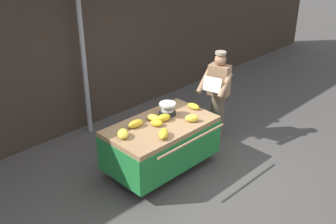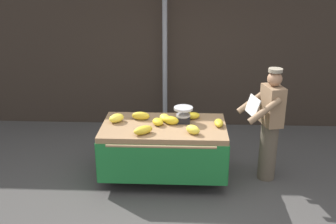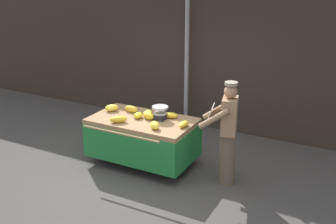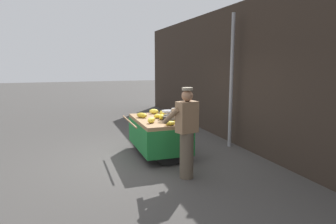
% 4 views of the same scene
% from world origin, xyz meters
% --- Properties ---
extents(ground_plane, '(60.00, 60.00, 0.00)m').
position_xyz_m(ground_plane, '(0.00, 0.00, 0.00)').
color(ground_plane, '#423F3D').
extents(back_wall, '(16.00, 0.24, 3.66)m').
position_xyz_m(back_wall, '(0.00, 2.87, 1.83)').
color(back_wall, '#332821').
rests_on(back_wall, ground).
extents(street_pole, '(0.09, 0.09, 3.37)m').
position_xyz_m(street_pole, '(-0.37, 2.51, 1.69)').
color(street_pole, gray).
rests_on(street_pole, ground).
extents(banana_cart, '(1.83, 1.24, 0.87)m').
position_xyz_m(banana_cart, '(-0.29, 0.55, 0.64)').
color(banana_cart, '#93704C').
rests_on(banana_cart, ground).
extents(weighing_scale, '(0.28, 0.28, 0.24)m').
position_xyz_m(weighing_scale, '(-0.01, 0.68, 0.98)').
color(weighing_scale, black).
rests_on(weighing_scale, banana_cart).
extents(banana_bunch_0, '(0.28, 0.14, 0.12)m').
position_xyz_m(banana_bunch_0, '(-0.65, 0.75, 0.93)').
color(banana_bunch_0, gold).
rests_on(banana_bunch_0, banana_cart).
extents(banana_bunch_1, '(0.13, 0.25, 0.09)m').
position_xyz_m(banana_bunch_1, '(0.51, 0.56, 0.91)').
color(banana_bunch_1, gold).
rests_on(banana_bunch_1, banana_cart).
extents(banana_bunch_2, '(0.22, 0.24, 0.10)m').
position_xyz_m(banana_bunch_2, '(-0.38, 0.55, 0.92)').
color(banana_bunch_2, gold).
rests_on(banana_bunch_2, banana_cart).
extents(banana_bunch_3, '(0.32, 0.29, 0.12)m').
position_xyz_m(banana_bunch_3, '(-0.56, 0.21, 0.92)').
color(banana_bunch_3, gold).
rests_on(banana_bunch_3, banana_cart).
extents(banana_bunch_4, '(0.26, 0.20, 0.12)m').
position_xyz_m(banana_bunch_4, '(-0.18, 0.59, 0.93)').
color(banana_bunch_4, gold).
rests_on(banana_bunch_4, banana_cart).
extents(banana_bunch_5, '(0.21, 0.27, 0.10)m').
position_xyz_m(banana_bunch_5, '(-0.28, 0.73, 0.91)').
color(banana_bunch_5, yellow).
rests_on(banana_bunch_5, banana_cart).
extents(banana_bunch_6, '(0.26, 0.25, 0.12)m').
position_xyz_m(banana_bunch_6, '(0.13, 0.25, 0.93)').
color(banana_bunch_6, yellow).
rests_on(banana_bunch_6, banana_cart).
extents(banana_bunch_7, '(0.29, 0.30, 0.12)m').
position_xyz_m(banana_bunch_7, '(-1.00, 0.64, 0.93)').
color(banana_bunch_7, yellow).
rests_on(banana_bunch_7, banana_cart).
extents(banana_bunch_8, '(0.26, 0.21, 0.10)m').
position_xyz_m(banana_bunch_8, '(0.13, 0.83, 0.91)').
color(banana_bunch_8, gold).
rests_on(banana_bunch_8, banana_cart).
extents(vendor_person, '(0.66, 0.61, 1.71)m').
position_xyz_m(vendor_person, '(1.25, 0.61, 0.87)').
color(vendor_person, brown).
rests_on(vendor_person, ground).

